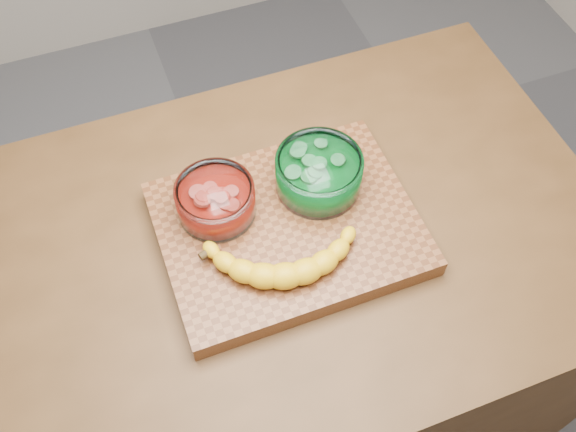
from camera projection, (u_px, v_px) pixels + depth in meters
name	position (u px, v px, depth m)	size (l,w,h in m)	color
ground	(288.00, 394.00, 1.92)	(3.50, 3.50, 0.00)	#5A5A5E
counter	(288.00, 334.00, 1.54)	(1.20, 0.80, 0.90)	#4F3117
cutting_board	(288.00, 228.00, 1.15)	(0.45, 0.35, 0.04)	brown
bowl_red	(216.00, 200.00, 1.12)	(0.14, 0.14, 0.07)	white
bowl_green	(319.00, 173.00, 1.15)	(0.16, 0.16, 0.07)	white
banana	(284.00, 252.00, 1.08)	(0.29, 0.16, 0.04)	gold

